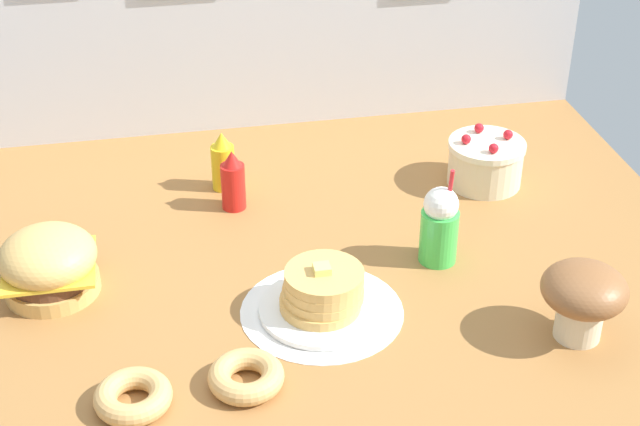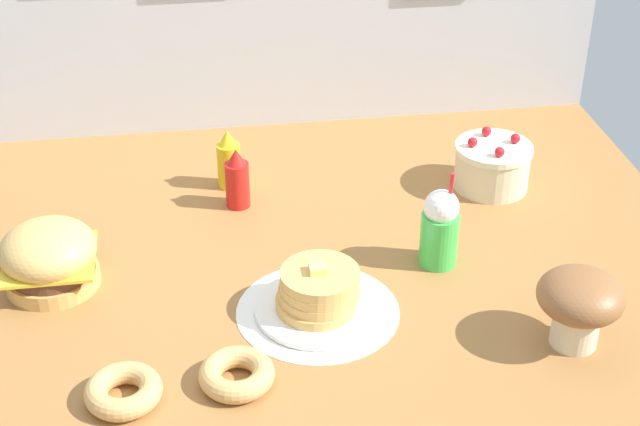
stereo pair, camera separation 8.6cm
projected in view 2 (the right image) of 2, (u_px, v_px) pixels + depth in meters
name	position (u px, v px, depth m)	size (l,w,h in m)	color
ground_plane	(294.00, 285.00, 2.37)	(2.17, 1.78, 0.02)	#9E6B38
doily_mat	(318.00, 311.00, 2.26)	(0.39, 0.39, 0.00)	white
burger	(49.00, 257.00, 2.31)	(0.23, 0.23, 0.17)	#DBA859
pancake_stack	(318.00, 294.00, 2.23)	(0.30, 0.30, 0.13)	white
layer_cake	(492.00, 166.00, 2.72)	(0.22, 0.22, 0.16)	beige
ketchup_bottle	(237.00, 180.00, 2.63)	(0.07, 0.07, 0.18)	red
mustard_bottle	(229.00, 161.00, 2.72)	(0.07, 0.07, 0.18)	yellow
cream_soda_cup	(440.00, 228.00, 2.38)	(0.10, 0.10, 0.26)	green
donut_pink_glaze	(123.00, 390.00, 1.99)	(0.16, 0.16, 0.05)	tan
donut_chocolate	(237.00, 374.00, 2.03)	(0.16, 0.16, 0.05)	tan
mushroom_stool	(580.00, 302.00, 2.10)	(0.19, 0.19, 0.19)	beige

